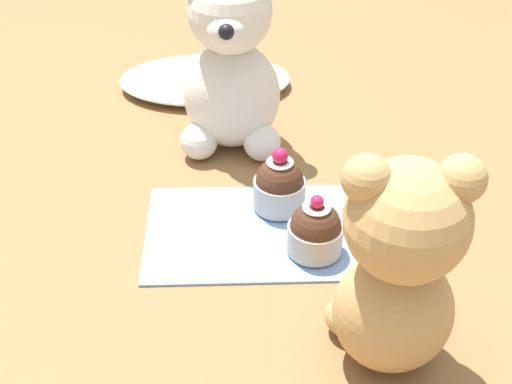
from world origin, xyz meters
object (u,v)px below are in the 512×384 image
teddy_bear_tan (399,266)px  cupcake_near_tan_bear (315,231)px  teddy_bear_cream (231,68)px  cupcake_near_cream_bear (279,186)px

teddy_bear_tan → cupcake_near_tan_bear: bearing=-68.0°
teddy_bear_cream → cupcake_near_tan_bear: (0.09, -0.23, -0.08)m
cupcake_near_cream_bear → cupcake_near_tan_bear: (0.03, -0.08, -0.00)m
teddy_bear_tan → teddy_bear_cream: bearing=-67.3°
cupcake_near_cream_bear → cupcake_near_tan_bear: 0.09m
teddy_bear_tan → cupcake_near_cream_bear: bearing=-66.9°
cupcake_near_tan_bear → cupcake_near_cream_bear: bearing=112.7°
teddy_bear_cream → teddy_bear_tan: teddy_bear_cream is taller
cupcake_near_tan_bear → teddy_bear_cream: bearing=110.8°
teddy_bear_cream → teddy_bear_tan: 0.39m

